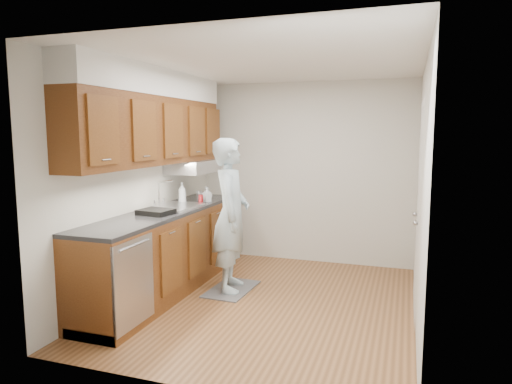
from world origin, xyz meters
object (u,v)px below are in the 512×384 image
person (231,205)px  steel_can (199,196)px  soap_bottle_c (207,193)px  dish_rack (156,212)px  soap_bottle_b (207,195)px  soap_bottle_a (182,193)px  soda_can (201,199)px

person → steel_can: bearing=35.4°
person → soap_bottle_c: size_ratio=11.52×
dish_rack → steel_can: bearing=96.6°
dish_rack → soap_bottle_b: bearing=88.3°
dish_rack → soap_bottle_a: bearing=104.5°
person → soda_can: 0.63m
soap_bottle_b → soda_can: size_ratio=1.76×
soap_bottle_a → steel_can: bearing=66.1°
soap_bottle_a → soda_can: (0.23, 0.04, -0.07)m
person → dish_rack: size_ratio=5.82×
soap_bottle_c → soda_can: 0.30m
soap_bottle_c → dish_rack: bearing=-93.7°
steel_can → person: bearing=-39.9°
person → soap_bottle_b: bearing=33.2°
person → soap_bottle_c: (-0.58, 0.62, 0.03)m
steel_can → soap_bottle_c: bearing=45.7°
soap_bottle_b → soap_bottle_c: 0.18m
soap_bottle_c → dish_rack: (-0.08, -1.15, -0.06)m
person → soap_bottle_b: person is taller
person → soap_bottle_b: 0.69m
steel_can → soap_bottle_a: bearing=-113.9°
steel_can → dish_rack: steel_can is taller
soap_bottle_c → steel_can: bearing=-134.3°
steel_can → dish_rack: size_ratio=0.37×
person → soda_can: (-0.53, 0.33, -0.00)m
person → dish_rack: bearing=114.2°
soap_bottle_b → soap_bottle_c: bearing=113.9°
soap_bottle_a → soap_bottle_c: soap_bottle_a is taller
soda_can → soap_bottle_c: bearing=99.3°
person → soap_bottle_a: (-0.77, 0.29, 0.07)m
soap_bottle_a → soda_can: bearing=9.7°
steel_can → soda_can: bearing=-60.7°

